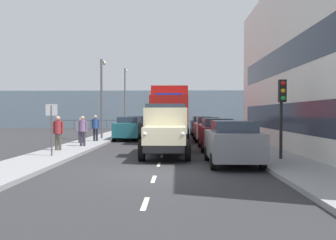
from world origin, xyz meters
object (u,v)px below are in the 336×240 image
Objects in this scene: lorry_cargo_red at (170,112)px; pedestrian_near_railing at (96,126)px; car_grey_kerbside_near at (232,142)px; lamp_post_far at (125,94)px; traffic_light_near at (282,102)px; car_black_kerbside_3 at (201,126)px; pedestrian_by_lamp at (81,128)px; lamp_post_promenade at (102,91)px; car_maroon_kerbside_1 at (216,134)px; pedestrian_couple_b at (58,130)px; pedestrian_couple_a at (83,128)px; street_sign at (52,121)px; car_navy_oppositeside_1 at (137,125)px; car_teal_oppositeside_0 at (129,128)px; car_silver_oppositeside_2 at (144,124)px; truck_vintage_cream at (166,131)px; car_white_kerbside_2 at (207,129)px.

pedestrian_near_railing is (4.93, 2.22, -0.92)m from lorry_cargo_red.
car_grey_kerbside_near is 25.64m from lamp_post_far.
lorry_cargo_red reaches higher than traffic_light_near.
car_black_kerbside_3 is 2.62× the size of pedestrian_near_railing.
pedestrian_by_lamp is 0.27× the size of lamp_post_promenade.
car_maroon_kerbside_1 is 8.58m from pedestrian_by_lamp.
pedestrian_couple_b reaches higher than pedestrian_couple_a.
car_black_kerbside_3 is (0.00, -17.09, 0.00)m from car_grey_kerbside_near.
lamp_post_promenade is at bearing -49.14° from traffic_light_near.
pedestrian_couple_b is at bearing -16.75° from traffic_light_near.
pedestrian_couple_a is at bearing -106.46° from pedestrian_couple_b.
pedestrian_couple_b is 2.35m from street_sign.
car_navy_oppositeside_1 is (3.05, -5.67, -1.18)m from lorry_cargo_red.
car_teal_oppositeside_0 is 12.88m from lamp_post_far.
traffic_light_near is at bearing 130.86° from lamp_post_promenade.
pedestrian_couple_b is (2.41, 13.56, 0.26)m from car_navy_oppositeside_1.
car_navy_oppositeside_1 is 1.42× the size of traffic_light_near.
lamp_post_far is at bearing -89.00° from pedestrian_near_railing.
car_maroon_kerbside_1 is at bearing 115.53° from car_navy_oppositeside_1.
car_black_kerbside_3 is 7.69m from car_teal_oppositeside_0.
car_silver_oppositeside_2 is 19.53m from pedestrian_couple_b.
car_black_kerbside_3 is (-2.65, -5.48, -1.18)m from lorry_cargo_red.
car_black_kerbside_3 is (-2.65, -14.76, -0.28)m from truck_vintage_cream.
pedestrian_near_railing is (4.92, -7.06, -0.02)m from truck_vintage_cream.
pedestrian_by_lamp is at bearing 20.79° from car_white_kerbside_2.
pedestrian_near_railing is 13.10m from traffic_light_near.
car_teal_oppositeside_0 is 0.59× the size of lamp_post_far.
car_grey_kerbside_near is 8.92m from pedestrian_couple_b.
pedestrian_by_lamp is (0.70, -2.10, -0.07)m from pedestrian_couple_a.
car_navy_oppositeside_1 is at bearing -64.47° from car_maroon_kerbside_1.
car_grey_kerbside_near is 0.96× the size of car_silver_oppositeside_2.
car_white_kerbside_2 is 6.02m from car_black_kerbside_3.
car_navy_oppositeside_1 is 2.03× the size of street_sign.
car_white_kerbside_2 is at bearing 120.84° from lamp_post_far.
car_grey_kerbside_near is at bearing 168.95° from street_sign.
lorry_cargo_red is at bearing -124.66° from pedestrian_couple_b.
car_grey_kerbside_near is 0.86× the size of car_black_kerbside_3.
car_maroon_kerbside_1 is 0.90× the size of car_navy_oppositeside_1.
car_maroon_kerbside_1 is 1.02× the size of car_silver_oppositeside_2.
car_teal_oppositeside_0 is at bearing -72.41° from truck_vintage_cream.
car_navy_oppositeside_1 is at bearing -104.84° from pedestrian_by_lamp.
car_white_kerbside_2 is at bearing -78.67° from traffic_light_near.
car_black_kerbside_3 is at bearing -115.78° from lorry_cargo_red.
lamp_post_promenade is (9.79, -11.32, 1.20)m from traffic_light_near.
pedestrian_couple_a is 6.60m from lamp_post_promenade.
pedestrian_couple_b is at bearing 89.25° from lamp_post_far.
car_maroon_kerbside_1 is 8.27m from pedestrian_couple_b.
car_white_kerbside_2 and car_teal_oppositeside_0 have the same top height.
pedestrian_couple_a is (1.77, 6.05, 0.25)m from car_teal_oppositeside_0.
lorry_cargo_red is at bearing -146.63° from pedestrian_by_lamp.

